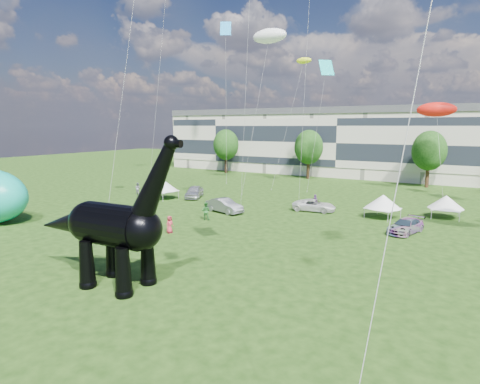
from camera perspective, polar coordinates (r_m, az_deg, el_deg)
The scene contains 15 objects.
ground at distance 24.18m, azimuth -11.89°, elevation -14.33°, with size 220.00×220.00×0.00m, color #16330C.
terrace_row at distance 81.48m, azimuth 14.73°, elevation 6.54°, with size 78.00×11.00×12.00m, color beige.
tree_far_left at distance 82.62m, azimuth -2.02°, elevation 7.08°, with size 5.20×5.20×9.44m.
tree_mid_left at distance 74.28m, azimuth 9.75°, elevation 6.69°, with size 5.20×5.20×9.44m.
tree_mid_right at distance 69.44m, azimuth 25.34°, elevation 5.74°, with size 5.20×5.20×9.44m.
dinosaur_sculpture at distance 25.53m, azimuth -18.07°, elevation -4.78°, with size 11.67×3.38×9.53m.
car_silver at distance 54.45m, azimuth -6.52°, elevation 0.02°, with size 1.94×4.82×1.64m, color silver.
car_grey at distance 45.06m, azimuth -2.24°, elevation -1.94°, with size 1.66×4.77×1.57m, color slate.
car_white at distance 46.48m, azimuth 10.50°, elevation -1.88°, with size 2.24×4.85×1.35m, color silver.
car_dark at distance 39.47m, azimuth 22.52°, elevation -4.47°, with size 1.87×4.61×1.34m, color #595960.
gazebo_near at distance 44.70m, azimuth 19.69°, elevation -1.30°, with size 4.51×4.51×2.52m.
gazebo_far at distance 47.33m, azimuth 27.25°, elevation -1.29°, with size 3.80×3.80×2.45m.
gazebo_left at distance 54.15m, azimuth -10.82°, elevation 0.92°, with size 4.11×4.11×2.58m.
visitors at distance 36.38m, azimuth 4.88°, elevation -4.58°, with size 51.73×45.19×1.87m.
kites at distance 51.55m, azimuth 23.35°, elevation 15.42°, with size 61.11×56.87×29.18m.
Camera 1 is at (15.37, -15.97, 9.65)m, focal length 30.00 mm.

